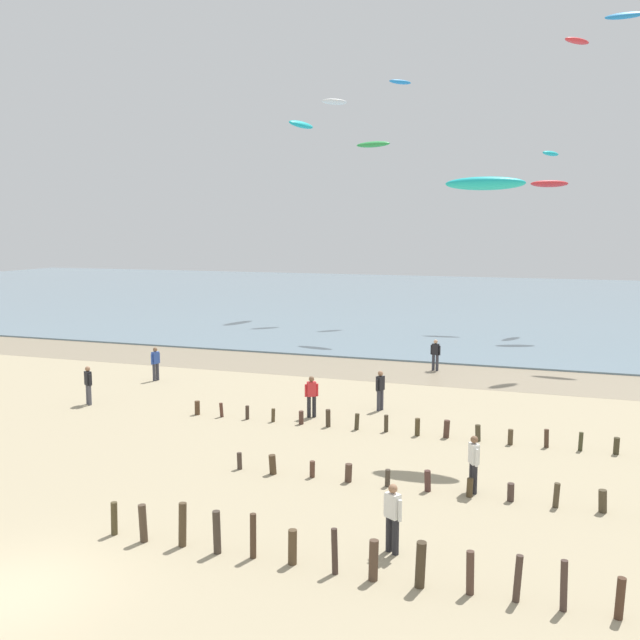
{
  "coord_description": "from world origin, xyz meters",
  "views": [
    {
      "loc": [
        10.67,
        -11.01,
        7.74
      ],
      "look_at": [
        2.66,
        12.64,
        4.4
      ],
      "focal_mm": 39.14,
      "sensor_mm": 36.0,
      "label": 1
    }
  ],
  "objects_px": {
    "person_far_down_beach": "(156,363)",
    "person_trailing_behind": "(474,462)",
    "person_mid_beach": "(312,395)",
    "kite_aloft_2": "(373,144)",
    "person_nearest_camera": "(435,354)",
    "person_by_waterline": "(393,516)",
    "kite_aloft_7": "(549,184)",
    "kite_aloft_3": "(301,125)",
    "kite_aloft_9": "(400,82)",
    "kite_aloft_6": "(625,16)",
    "kite_aloft_10": "(485,183)",
    "kite_aloft_4": "(334,102)",
    "kite_aloft_5": "(478,184)",
    "person_right_flank": "(88,384)",
    "person_left_flank": "(380,389)",
    "kite_aloft_8": "(577,41)",
    "kite_aloft_1": "(551,153)"
  },
  "relations": [
    {
      "from": "person_right_flank",
      "to": "person_nearest_camera",
      "type": "bearing_deg",
      "value": 42.67
    },
    {
      "from": "person_trailing_behind",
      "to": "kite_aloft_1",
      "type": "relative_size",
      "value": 0.78
    },
    {
      "from": "person_left_flank",
      "to": "kite_aloft_10",
      "type": "distance_m",
      "value": 9.85
    },
    {
      "from": "person_far_down_beach",
      "to": "kite_aloft_7",
      "type": "xyz_separation_m",
      "value": [
        18.31,
        21.17,
        9.77
      ]
    },
    {
      "from": "person_right_flank",
      "to": "person_trailing_behind",
      "type": "xyz_separation_m",
      "value": [
        17.13,
        -4.95,
        0.0
      ]
    },
    {
      "from": "kite_aloft_7",
      "to": "kite_aloft_9",
      "type": "bearing_deg",
      "value": -48.31
    },
    {
      "from": "person_far_down_beach",
      "to": "kite_aloft_2",
      "type": "distance_m",
      "value": 22.57
    },
    {
      "from": "kite_aloft_2",
      "to": "person_mid_beach",
      "type": "bearing_deg",
      "value": 110.95
    },
    {
      "from": "person_left_flank",
      "to": "kite_aloft_10",
      "type": "xyz_separation_m",
      "value": [
        4.37,
        -2.94,
        8.32
      ]
    },
    {
      "from": "kite_aloft_3",
      "to": "kite_aloft_4",
      "type": "bearing_deg",
      "value": -95.11
    },
    {
      "from": "person_mid_beach",
      "to": "kite_aloft_10",
      "type": "distance_m",
      "value": 10.77
    },
    {
      "from": "person_nearest_camera",
      "to": "person_by_waterline",
      "type": "height_order",
      "value": "same"
    },
    {
      "from": "person_mid_beach",
      "to": "kite_aloft_2",
      "type": "relative_size",
      "value": 0.67
    },
    {
      "from": "person_left_flank",
      "to": "person_far_down_beach",
      "type": "bearing_deg",
      "value": 170.77
    },
    {
      "from": "kite_aloft_5",
      "to": "kite_aloft_8",
      "type": "relative_size",
      "value": 1.37
    },
    {
      "from": "person_nearest_camera",
      "to": "person_mid_beach",
      "type": "relative_size",
      "value": 1.0
    },
    {
      "from": "kite_aloft_5",
      "to": "person_trailing_behind",
      "type": "bearing_deg",
      "value": -89.14
    },
    {
      "from": "person_nearest_camera",
      "to": "kite_aloft_6",
      "type": "xyz_separation_m",
      "value": [
        9.23,
        9.91,
        19.3
      ]
    },
    {
      "from": "kite_aloft_7",
      "to": "kite_aloft_6",
      "type": "bearing_deg",
      "value": 113.05
    },
    {
      "from": "person_trailing_behind",
      "to": "kite_aloft_6",
      "type": "bearing_deg",
      "value": 78.94
    },
    {
      "from": "kite_aloft_3",
      "to": "kite_aloft_9",
      "type": "xyz_separation_m",
      "value": [
        8.72,
        -0.26,
        2.95
      ]
    },
    {
      "from": "kite_aloft_8",
      "to": "kite_aloft_7",
      "type": "bearing_deg",
      "value": -131.97
    },
    {
      "from": "person_by_waterline",
      "to": "kite_aloft_5",
      "type": "height_order",
      "value": "kite_aloft_5"
    },
    {
      "from": "person_left_flank",
      "to": "kite_aloft_3",
      "type": "distance_m",
      "value": 36.8
    },
    {
      "from": "kite_aloft_2",
      "to": "person_far_down_beach",
      "type": "bearing_deg",
      "value": 82.01
    },
    {
      "from": "person_nearest_camera",
      "to": "kite_aloft_10",
      "type": "height_order",
      "value": "kite_aloft_10"
    },
    {
      "from": "person_mid_beach",
      "to": "kite_aloft_3",
      "type": "relative_size",
      "value": 0.5
    },
    {
      "from": "person_nearest_camera",
      "to": "person_by_waterline",
      "type": "bearing_deg",
      "value": -83.26
    },
    {
      "from": "person_mid_beach",
      "to": "person_right_flank",
      "type": "relative_size",
      "value": 1.0
    },
    {
      "from": "person_trailing_behind",
      "to": "person_by_waterline",
      "type": "bearing_deg",
      "value": -107.12
    },
    {
      "from": "person_far_down_beach",
      "to": "person_trailing_behind",
      "type": "height_order",
      "value": "same"
    },
    {
      "from": "person_far_down_beach",
      "to": "kite_aloft_2",
      "type": "relative_size",
      "value": 0.67
    },
    {
      "from": "person_nearest_camera",
      "to": "kite_aloft_7",
      "type": "xyz_separation_m",
      "value": [
        5.3,
        14.16,
        9.77
      ]
    },
    {
      "from": "kite_aloft_3",
      "to": "kite_aloft_6",
      "type": "relative_size",
      "value": 1.5
    },
    {
      "from": "person_by_waterline",
      "to": "kite_aloft_1",
      "type": "xyz_separation_m",
      "value": [
        2.69,
        39.73,
        12.19
      ]
    },
    {
      "from": "person_far_down_beach",
      "to": "person_trailing_behind",
      "type": "bearing_deg",
      "value": -30.78
    },
    {
      "from": "person_far_down_beach",
      "to": "person_nearest_camera",
      "type": "bearing_deg",
      "value": 28.31
    },
    {
      "from": "kite_aloft_10",
      "to": "person_right_flank",
      "type": "bearing_deg",
      "value": -0.41
    },
    {
      "from": "person_mid_beach",
      "to": "kite_aloft_3",
      "type": "xyz_separation_m",
      "value": [
        -12.18,
        31.94,
        15.59
      ]
    },
    {
      "from": "person_nearest_camera",
      "to": "kite_aloft_3",
      "type": "height_order",
      "value": "kite_aloft_3"
    },
    {
      "from": "person_mid_beach",
      "to": "person_trailing_behind",
      "type": "distance_m",
      "value": 9.47
    },
    {
      "from": "person_left_flank",
      "to": "kite_aloft_4",
      "type": "distance_m",
      "value": 35.32
    },
    {
      "from": "kite_aloft_3",
      "to": "kite_aloft_9",
      "type": "bearing_deg",
      "value": -77.59
    },
    {
      "from": "kite_aloft_3",
      "to": "kite_aloft_9",
      "type": "height_order",
      "value": "kite_aloft_9"
    },
    {
      "from": "person_nearest_camera",
      "to": "kite_aloft_9",
      "type": "height_order",
      "value": "kite_aloft_9"
    },
    {
      "from": "person_nearest_camera",
      "to": "kite_aloft_3",
      "type": "distance_m",
      "value": 30.37
    },
    {
      "from": "person_trailing_behind",
      "to": "kite_aloft_7",
      "type": "distance_m",
      "value": 32.79
    },
    {
      "from": "person_left_flank",
      "to": "person_trailing_behind",
      "type": "relative_size",
      "value": 1.0
    },
    {
      "from": "kite_aloft_5",
      "to": "person_right_flank",
      "type": "bearing_deg",
      "value": -120.48
    },
    {
      "from": "kite_aloft_6",
      "to": "kite_aloft_2",
      "type": "bearing_deg",
      "value": -176.57
    }
  ]
}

